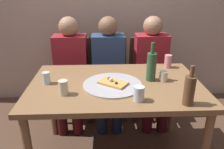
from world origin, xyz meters
name	(u,v)px	position (x,y,z in m)	size (l,w,h in m)	color
back_wall	(110,0)	(0.00, 1.26, 1.30)	(6.00, 0.10, 2.60)	#BCA893
dining_table	(116,93)	(0.00, 0.00, 0.67)	(1.37, 0.87, 0.75)	olive
pizza_tray	(113,85)	(-0.03, -0.04, 0.76)	(0.46, 0.46, 0.01)	#ADADB2
pizza_slice_last	(113,82)	(-0.02, -0.04, 0.78)	(0.26, 0.23, 0.05)	tan
wine_bottle	(151,66)	(0.29, 0.05, 0.88)	(0.08, 0.08, 0.32)	#2D5133
beer_bottle	(189,90)	(0.46, -0.35, 0.86)	(0.07, 0.07, 0.27)	brown
tumbler_near	(139,94)	(0.14, -0.29, 0.81)	(0.08, 0.08, 0.11)	silver
tumbler_far	(46,78)	(-0.55, 0.01, 0.80)	(0.06, 0.06, 0.10)	silver
wine_glass	(163,76)	(0.39, 0.03, 0.80)	(0.07, 0.07, 0.08)	beige
short_glass	(63,88)	(-0.38, -0.18, 0.81)	(0.07, 0.07, 0.11)	beige
soda_can	(168,61)	(0.51, 0.33, 0.82)	(0.07, 0.07, 0.12)	pink
chair_left	(73,73)	(-0.46, 0.84, 0.51)	(0.44, 0.44, 0.90)	#472D1E
chair_middle	(108,72)	(-0.04, 0.84, 0.51)	(0.44, 0.44, 0.90)	#472D1E
chair_right	(149,71)	(0.44, 0.84, 0.51)	(0.44, 0.44, 0.90)	#472D1E
guest_in_sweater	(70,67)	(-0.46, 0.69, 0.64)	(0.36, 0.56, 1.17)	maroon
guest_in_beanie	(108,66)	(-0.04, 0.69, 0.64)	(0.36, 0.56, 1.17)	navy
guest_by_wall	(152,66)	(0.44, 0.69, 0.64)	(0.36, 0.56, 1.17)	maroon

